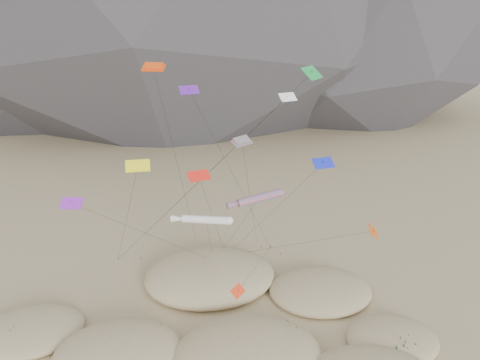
% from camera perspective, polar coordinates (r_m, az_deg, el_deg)
% --- Properties ---
extents(dunes, '(46.87, 38.68, 3.72)m').
position_cam_1_polar(dunes, '(49.04, -3.19, -19.93)').
color(dunes, '#CCB789').
rests_on(dunes, ground).
extents(dune_grass, '(40.07, 29.30, 1.51)m').
position_cam_1_polar(dune_grass, '(48.89, -3.41, -19.89)').
color(dune_grass, black).
rests_on(dune_grass, ground).
extents(kite_stakes, '(22.21, 5.04, 0.30)m').
position_cam_1_polar(kite_stakes, '(65.43, -3.25, -9.16)').
color(kite_stakes, '#3F2D1E').
rests_on(kite_stakes, ground).
extents(rainbow_tube_kite, '(6.92, 10.80, 13.27)m').
position_cam_1_polar(rainbow_tube_kite, '(51.76, 2.16, -2.25)').
color(rainbow_tube_kite, '#F74E1A').
rests_on(rainbow_tube_kite, ground).
extents(white_tube_kite, '(6.49, 12.27, 11.78)m').
position_cam_1_polar(white_tube_kite, '(50.13, -4.53, -4.84)').
color(white_tube_kite, silver).
rests_on(white_tube_kite, ground).
extents(orange_parafoil, '(6.05, 14.66, 27.21)m').
position_cam_1_polar(orange_parafoil, '(48.84, -10.40, 12.93)').
color(orange_parafoil, '#DC3D0B').
rests_on(orange_parafoil, ground).
extents(multi_parafoil, '(6.66, 17.26, 20.63)m').
position_cam_1_polar(multi_parafoil, '(45.68, 0.28, 4.50)').
color(multi_parafoil, '#E34217').
rests_on(multi_parafoil, ground).
extents(delta_kites, '(31.26, 20.52, 26.62)m').
position_cam_1_polar(delta_kites, '(46.79, 0.51, 2.26)').
color(delta_kites, '#EF3916').
rests_on(delta_kites, ground).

